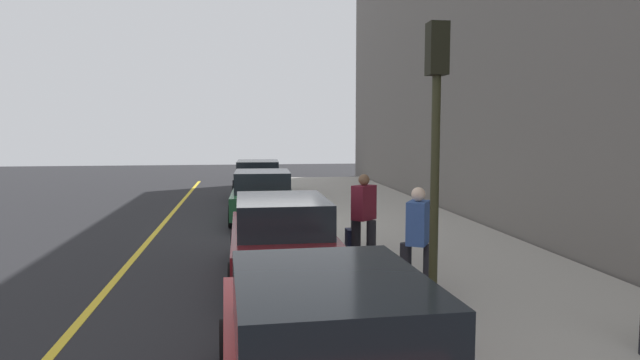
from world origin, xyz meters
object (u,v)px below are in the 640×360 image
at_px(parked_car_black, 258,179).
at_px(rolling_suitcase, 351,242).
at_px(parked_car_maroon, 281,237).
at_px(parked_car_red, 326,354).
at_px(parked_car_green, 262,196).
at_px(pedestrian_blue_coat, 418,237).
at_px(pedestrian_burgundy_coat, 364,214).
at_px(traffic_light_pole, 436,119).

height_order(parked_car_black, rolling_suitcase, parked_car_black).
bearing_deg(parked_car_maroon, parked_car_red, -179.58).
height_order(parked_car_green, pedestrian_blue_coat, pedestrian_blue_coat).
bearing_deg(pedestrian_blue_coat, parked_car_maroon, 48.22).
distance_m(parked_car_maroon, pedestrian_burgundy_coat, 1.81).
xyz_separation_m(traffic_light_pole, rolling_suitcase, (3.82, 0.40, -2.46)).
xyz_separation_m(parked_car_black, pedestrian_burgundy_coat, (-11.52, -1.80, 0.31)).
bearing_deg(parked_car_maroon, traffic_light_pole, -146.00).
bearing_deg(traffic_light_pole, parked_car_maroon, 34.00).
distance_m(parked_car_red, parked_car_green, 11.97).
bearing_deg(rolling_suitcase, parked_car_red, 166.97).
bearing_deg(rolling_suitcase, pedestrian_blue_coat, -169.70).
bearing_deg(traffic_light_pole, parked_car_black, 7.74).
bearing_deg(parked_car_red, parked_car_black, 0.52).
relative_size(pedestrian_burgundy_coat, rolling_suitcase, 1.89).
bearing_deg(parked_car_black, parked_car_green, 179.92).
bearing_deg(parked_car_red, parked_car_green, 0.79).
height_order(traffic_light_pole, rolling_suitcase, traffic_light_pole).
bearing_deg(parked_car_green, pedestrian_blue_coat, -165.63).
distance_m(parked_car_black, pedestrian_burgundy_coat, 11.66).
height_order(parked_car_maroon, pedestrian_burgundy_coat, pedestrian_burgundy_coat).
bearing_deg(parked_car_red, pedestrian_burgundy_coat, -15.36).
distance_m(parked_car_maroon, parked_car_green, 6.58).
height_order(parked_car_black, pedestrian_blue_coat, pedestrian_blue_coat).
xyz_separation_m(pedestrian_blue_coat, traffic_light_pole, (-1.03, 0.11, 1.83)).
height_order(parked_car_maroon, parked_car_green, same).
xyz_separation_m(parked_car_maroon, pedestrian_blue_coat, (-1.81, -2.02, 0.30)).
xyz_separation_m(parked_car_green, traffic_light_pole, (-9.42, -2.04, 2.13)).
height_order(parked_car_red, rolling_suitcase, parked_car_red).
bearing_deg(pedestrian_burgundy_coat, parked_car_green, 16.81).
bearing_deg(traffic_light_pole, parked_car_red, 143.75).
distance_m(parked_car_red, rolling_suitcase, 6.55).
bearing_deg(rolling_suitcase, parked_car_maroon, 123.08).
distance_m(parked_car_red, pedestrian_blue_coat, 4.11).
relative_size(parked_car_red, parked_car_black, 1.00).
bearing_deg(parked_car_green, pedestrian_burgundy_coat, -163.19).
distance_m(parked_car_green, parked_car_black, 5.53).
xyz_separation_m(parked_car_red, pedestrian_burgundy_coat, (5.99, -1.64, 0.31)).
xyz_separation_m(parked_car_red, pedestrian_blue_coat, (3.58, -1.98, 0.30)).
height_order(parked_car_red, pedestrian_burgundy_coat, pedestrian_burgundy_coat).
bearing_deg(parked_car_black, traffic_light_pole, -172.26).
height_order(parked_car_maroon, pedestrian_blue_coat, pedestrian_blue_coat).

